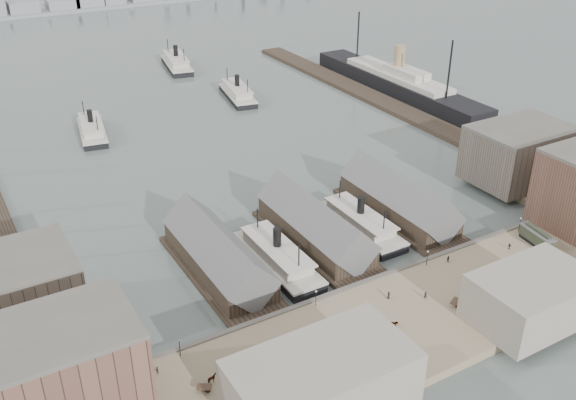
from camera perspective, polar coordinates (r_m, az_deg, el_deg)
ground at (r=147.90m, az=5.93°, el=-6.76°), size 900.00×900.00×0.00m
quay at (r=135.06m, az=10.97°, el=-10.50°), size 180.00×30.00×2.00m
seawall at (r=143.89m, az=7.17°, el=-7.39°), size 180.00×1.20×2.30m
east_wharf at (r=254.76m, az=8.44°, el=8.60°), size 10.00×180.00×1.60m
ferry_shed_west at (r=146.56m, az=-6.21°, el=-4.95°), size 14.00×42.00×12.60m
ferry_shed_center at (r=157.05m, az=2.42°, el=-2.37°), size 14.00×42.00×12.60m
ferry_shed_east at (r=170.88m, az=9.79°, el=-0.12°), size 14.00×42.00×12.60m
warehouse_west_front at (r=111.73m, az=-21.28°, el=-15.11°), size 32.00×18.00×18.00m
warehouse_west_back at (r=136.96m, az=-23.61°, el=-7.88°), size 26.00×20.00×14.00m
warehouse_east_back at (r=195.49m, az=19.86°, el=3.85°), size 28.00×20.00×15.00m
street_bldg_center at (r=137.68m, az=20.89°, el=-8.11°), size 24.00×16.00×10.00m
street_bldg_west at (r=109.00m, az=2.99°, el=-16.18°), size 30.00×16.00×12.00m
lamp_post_far_w at (r=123.07m, az=-9.64°, el=-12.55°), size 0.44×0.44×3.92m
lamp_post_near_w at (r=133.42m, az=2.50°, el=-8.46°), size 0.44×0.44×3.92m
lamp_post_near_e at (r=149.18m, az=12.29°, el=-4.82°), size 0.44×0.44×3.92m
lamp_post_far_e at (r=168.84m, az=19.93°, el=-1.84°), size 0.44×0.44×3.92m
far_shore at (r=444.04m, az=-21.35°, el=15.75°), size 500.00×40.00×15.72m
ferry_docked_west at (r=149.42m, az=-0.96°, el=-5.05°), size 8.94×29.80×10.64m
ferry_docked_east at (r=164.06m, az=6.41°, el=-2.01°), size 8.71×29.02×10.36m
ferry_open_near at (r=231.35m, az=-17.03°, el=6.04°), size 12.82×28.36×9.77m
ferry_open_mid at (r=258.59m, az=-4.51°, el=9.49°), size 13.76×29.68×10.21m
ferry_open_far at (r=302.30m, az=-9.87°, el=11.94°), size 14.89×32.40×11.15m
ocean_steamer at (r=268.57m, az=9.73°, el=10.27°), size 13.14×96.03×19.21m
tram at (r=165.04m, az=21.24°, el=-3.15°), size 4.04×10.43×3.62m
horse_cart_left at (r=118.02m, az=-6.91°, el=-15.64°), size 4.73×3.68×1.71m
horse_cart_center at (r=130.01m, az=9.24°, el=-11.06°), size 4.65×3.55×1.49m
horse_cart_right at (r=139.69m, az=15.47°, el=-8.68°), size 4.87×3.46×1.72m
pedestrian_0 at (r=121.45m, az=-11.55°, el=-14.61°), size 0.52×0.65×1.61m
pedestrian_1 at (r=115.11m, az=-6.07°, el=-16.98°), size 0.80×0.93×1.66m
pedestrian_2 at (r=127.07m, az=1.13°, el=-11.70°), size 0.76×1.10×1.56m
pedestrian_3 at (r=123.22m, az=4.70°, el=-13.26°), size 1.07×0.70×1.69m
pedestrian_4 at (r=138.17m, az=8.93°, el=-8.35°), size 0.95×0.80×1.65m
pedestrian_5 at (r=139.43m, az=12.11°, el=-8.27°), size 0.81×0.76×1.79m
pedestrian_6 at (r=152.54m, az=14.04°, el=-5.11°), size 0.80×0.91×1.57m
pedestrian_7 at (r=149.56m, az=19.91°, el=-6.79°), size 1.17×1.09×1.58m
pedestrian_8 at (r=161.38m, az=19.09°, el=-3.91°), size 0.80×1.06×1.68m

